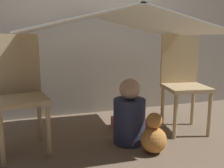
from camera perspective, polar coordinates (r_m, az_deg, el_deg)
The scene contains 8 objects.
ground_plane at distance 2.27m, azimuth 0.60°, elevation -13.49°, with size 8.80×8.80×0.00m, color #7A6651.
wall_back at distance 3.03m, azimuth -5.58°, elevation 16.80°, with size 7.00×0.05×2.50m.
chair_left at distance 2.15m, azimuth -20.56°, elevation -0.98°, with size 0.45×0.45×0.95m.
chair_right at distance 2.58m, azimuth 15.91°, elevation 1.17°, with size 0.45×0.45×0.95m.
sheet_canopy at distance 2.14m, azimuth 0.00°, elevation 13.87°, with size 1.51×1.22×0.19m.
person_front at distance 2.21m, azimuth 3.98°, elevation -7.30°, with size 0.28×0.28×0.58m.
floor_cushion at distance 2.62m, azimuth 4.03°, elevation -8.89°, with size 0.33×0.26×0.10m.
plush_toy at distance 2.09m, azimuth 9.54°, elevation -11.74°, with size 0.21×0.21×0.34m.
Camera 1 is at (-0.66, -1.95, 0.93)m, focal length 40.00 mm.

